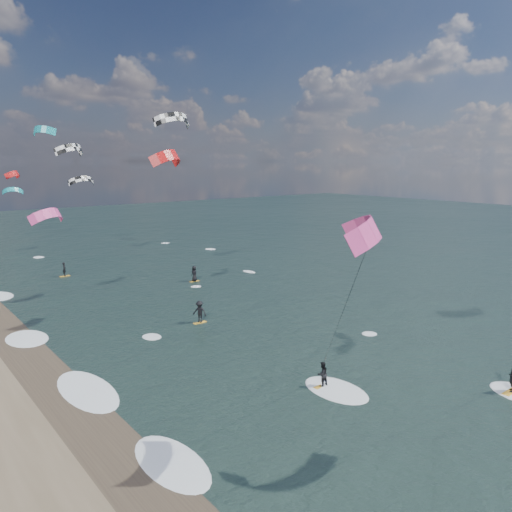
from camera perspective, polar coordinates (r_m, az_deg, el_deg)
ground at (r=25.94m, az=19.68°, el=-19.17°), size 260.00×260.00×0.00m
wet_sand_strip at (r=25.96m, az=-17.46°, el=-18.98°), size 3.00×240.00×0.00m
kitesurfer_near_b at (r=23.28m, az=11.46°, el=-4.28°), size 6.76×8.92×11.39m
far_kitesurfers at (r=46.74m, az=-9.28°, el=-3.99°), size 11.19×24.39×1.81m
bg_kite_field at (r=68.05m, az=-22.07°, el=9.83°), size 17.06×71.46×10.00m
shoreline_surf at (r=30.32m, az=-18.65°, el=-14.55°), size 2.40×79.40×0.11m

